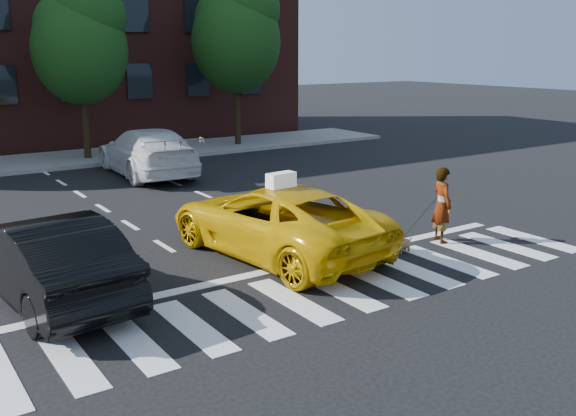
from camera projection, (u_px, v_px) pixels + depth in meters
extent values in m
plane|color=black|center=(337.00, 290.00, 12.15)|extent=(120.00, 120.00, 0.00)
cube|color=silver|center=(337.00, 289.00, 12.15)|extent=(13.00, 2.40, 0.01)
cube|color=silver|center=(289.00, 266.00, 13.44)|extent=(12.00, 0.30, 0.01)
cube|color=slate|center=(72.00, 159.00, 26.24)|extent=(30.00, 4.00, 0.15)
cube|color=#4E1F1B|center=(18.00, 16.00, 30.85)|extent=(26.00, 10.00, 12.00)
cylinder|color=black|center=(85.00, 118.00, 25.69)|extent=(0.28, 0.28, 3.55)
ellipsoid|color=#10370F|center=(80.00, 50.00, 25.06)|extent=(3.69, 3.69, 4.25)
sphere|color=#10370F|center=(89.00, 16.00, 24.81)|extent=(2.84, 2.84, 2.84)
sphere|color=#10370F|center=(67.00, 26.00, 24.85)|extent=(2.56, 2.56, 2.56)
cylinder|color=black|center=(237.00, 106.00, 29.45)|extent=(0.28, 0.28, 3.85)
ellipsoid|color=#10370F|center=(236.00, 42.00, 28.76)|extent=(4.00, 4.00, 4.60)
sphere|color=#10370F|center=(246.00, 9.00, 28.49)|extent=(3.08, 3.08, 3.08)
sphere|color=#10370F|center=(226.00, 18.00, 28.53)|extent=(2.77, 2.77, 2.77)
imported|color=#DCA604|center=(276.00, 220.00, 14.12)|extent=(3.25, 5.85, 1.55)
imported|color=black|center=(48.00, 259.00, 11.48)|extent=(2.13, 4.93, 1.58)
imported|color=silver|center=(147.00, 152.00, 23.04)|extent=(2.74, 5.99, 1.70)
imported|color=#999999|center=(442.00, 205.00, 14.98)|extent=(0.62, 0.76, 1.79)
ellipsoid|color=brown|center=(403.00, 244.00, 14.36)|extent=(0.46, 0.27, 0.24)
sphere|color=brown|center=(397.00, 243.00, 14.21)|extent=(0.20, 0.20, 0.18)
sphere|color=brown|center=(395.00, 245.00, 14.17)|extent=(0.09, 0.09, 0.09)
cylinder|color=brown|center=(410.00, 239.00, 14.48)|extent=(0.13, 0.05, 0.11)
sphere|color=brown|center=(395.00, 240.00, 14.24)|extent=(0.07, 0.07, 0.06)
sphere|color=brown|center=(399.00, 241.00, 14.16)|extent=(0.07, 0.07, 0.06)
cylinder|color=brown|center=(401.00, 251.00, 14.27)|extent=(0.05, 0.05, 0.12)
cylinder|color=brown|center=(397.00, 250.00, 14.35)|extent=(0.05, 0.05, 0.12)
cylinder|color=brown|center=(409.00, 249.00, 14.43)|extent=(0.05, 0.05, 0.12)
cylinder|color=brown|center=(405.00, 248.00, 14.51)|extent=(0.05, 0.05, 0.12)
cube|color=white|center=(281.00, 180.00, 13.74)|extent=(0.68, 0.36, 0.32)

